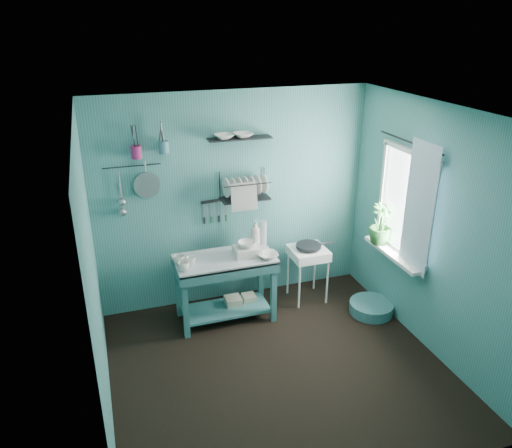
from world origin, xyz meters
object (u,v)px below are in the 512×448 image
object	(u,v)px
water_bottle	(263,232)
dish_rack	(245,186)
mug_right	(179,260)
potted_plant	(381,224)
work_counter	(225,288)
storage_tin_small	(249,302)
hotplate_stand	(307,274)
frying_pan	(309,246)
storage_tin_large	(233,306)
floor_basin	(371,308)
wash_tub	(247,251)
soap_bottle	(255,233)
mug_left	(184,267)
colander	(147,185)
utensil_cup_teal	(164,147)
utensil_cup_magenta	(136,152)
mug_mid	(191,261)

from	to	relation	value
water_bottle	dish_rack	bearing A→B (deg)	142.34
mug_right	potted_plant	bearing A→B (deg)	-7.70
work_counter	storage_tin_small	xyz separation A→B (m)	(0.30, 0.08, -0.29)
hotplate_stand	frying_pan	distance (m)	0.37
storage_tin_large	floor_basin	distance (m)	1.62
storage_tin_large	frying_pan	bearing A→B (deg)	3.59
work_counter	potted_plant	distance (m)	1.89
hotplate_stand	floor_basin	xyz separation A→B (m)	(0.59, -0.54, -0.27)
water_bottle	floor_basin	xyz separation A→B (m)	(1.12, -0.65, -0.85)
work_counter	storage_tin_small	bearing A→B (deg)	22.66
wash_tub	storage_tin_small	distance (m)	0.73
soap_bottle	water_bottle	distance (m)	0.10
dish_rack	storage_tin_large	size ratio (longest dim) A/B	2.50
mug_left	colander	distance (m)	0.97
mug_right	hotplate_stand	distance (m)	1.63
mug_right	storage_tin_small	distance (m)	1.08
utensil_cup_teal	colander	bearing A→B (deg)	171.60
mug_left	storage_tin_large	bearing A→B (deg)	19.90
wash_tub	frying_pan	xyz separation A→B (m)	(0.81, 0.13, -0.12)
frying_pan	utensil_cup_magenta	distance (m)	2.24
hotplate_stand	storage_tin_large	xyz separation A→B (m)	(-0.96, -0.06, -0.23)
potted_plant	dish_rack	bearing A→B (deg)	154.76
wash_tub	water_bottle	bearing A→B (deg)	41.63
mug_left	mug_right	bearing A→B (deg)	97.13
wash_tub	soap_bottle	world-z (taller)	soap_bottle
mug_right	storage_tin_large	xyz separation A→B (m)	(0.60, 0.05, -0.71)
storage_tin_large	potted_plant	bearing A→B (deg)	-12.15
wash_tub	mug_mid	bearing A→B (deg)	-176.37
frying_pan	potted_plant	size ratio (longest dim) A/B	0.65
work_counter	soap_bottle	size ratio (longest dim) A/B	3.66
dish_rack	storage_tin_large	xyz separation A→B (m)	(-0.25, -0.30, -1.34)
hotplate_stand	colander	xyz separation A→B (m)	(-1.78, 0.32, 1.21)
frying_pan	colander	size ratio (longest dim) A/B	1.07
utensil_cup_magenta	floor_basin	size ratio (longest dim) A/B	0.26
dish_rack	wash_tub	bearing A→B (deg)	-110.53
storage_tin_small	mug_left	bearing A→B (deg)	-162.90
mug_right	water_bottle	distance (m)	1.05
potted_plant	storage_tin_large	size ratio (longest dim) A/B	2.10
water_bottle	storage_tin_small	world-z (taller)	water_bottle
hotplate_stand	mug_mid	bearing A→B (deg)	-169.16
mug_right	storage_tin_small	world-z (taller)	mug_right
soap_bottle	dish_rack	size ratio (longest dim) A/B	0.54
frying_pan	potted_plant	xyz separation A→B (m)	(0.68, -0.41, 0.35)
mug_mid	hotplate_stand	size ratio (longest dim) A/B	0.15
mug_left	water_bottle	world-z (taller)	water_bottle
wash_tub	hotplate_stand	bearing A→B (deg)	9.16
wash_tub	dish_rack	bearing A→B (deg)	74.94
mug_right	wash_tub	world-z (taller)	wash_tub
utensil_cup_teal	floor_basin	xyz separation A→B (m)	(2.16, -0.83, -1.89)
storage_tin_small	wash_tub	bearing A→B (deg)	-116.57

